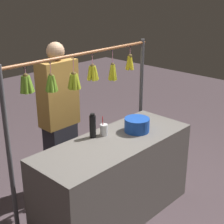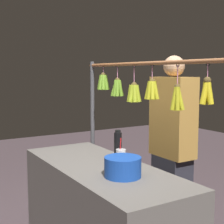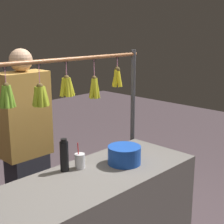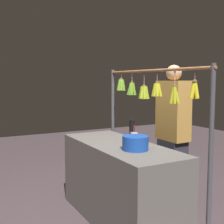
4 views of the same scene
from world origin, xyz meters
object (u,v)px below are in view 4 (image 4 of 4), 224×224
Objects in this scene: water_bottle at (132,130)px; vendor_person at (173,137)px; blue_bucket at (135,143)px; drink_cup at (134,138)px.

water_bottle is 0.60m from vendor_person.
blue_bucket is (-0.43, 0.23, -0.05)m from water_bottle.
water_bottle is 0.14m from drink_cup.
blue_bucket is at bearing 149.24° from drink_cup.
vendor_person is (0.39, -0.81, -0.08)m from blue_bucket.
water_bottle is 0.49m from blue_bucket.
vendor_person reaches higher than water_bottle.
vendor_person is at bearing -82.57° from drink_cup.
vendor_person reaches higher than drink_cup.
water_bottle reaches higher than blue_bucket.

